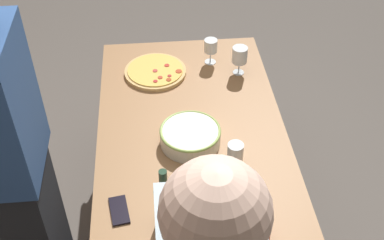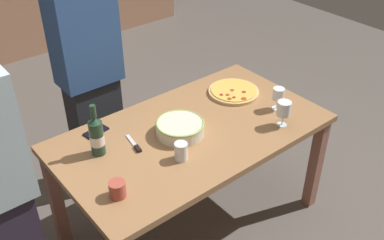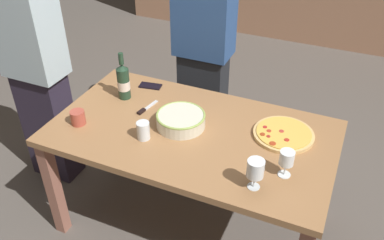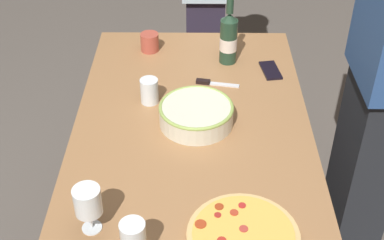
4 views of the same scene
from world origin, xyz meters
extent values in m
plane|color=#5A534C|center=(0.00, 0.00, 0.00)|extent=(8.00, 8.00, 0.00)
cube|color=#9A6C43|center=(0.00, 0.00, 0.73)|extent=(1.60, 0.90, 0.04)
cube|color=#99604E|center=(0.74, -0.40, 0.35)|extent=(0.07, 0.07, 0.71)
cube|color=#99604E|center=(-0.74, 0.40, 0.35)|extent=(0.07, 0.07, 0.71)
cube|color=#99604E|center=(0.74, 0.40, 0.35)|extent=(0.07, 0.07, 0.71)
cylinder|color=tan|center=(0.49, 0.16, 0.76)|extent=(0.34, 0.34, 0.02)
cylinder|color=gold|center=(0.49, 0.16, 0.77)|extent=(0.30, 0.30, 0.01)
cylinder|color=#A02720|center=(0.42, 0.08, 0.78)|extent=(0.02, 0.02, 0.00)
cylinder|color=#AC3921|center=(0.41, 0.13, 0.78)|extent=(0.03, 0.03, 0.00)
cylinder|color=#AF2623|center=(0.38, 0.16, 0.78)|extent=(0.02, 0.02, 0.00)
cylinder|color=#A7391A|center=(0.46, 0.03, 0.78)|extent=(0.04, 0.04, 0.00)
cylinder|color=#B42C1F|center=(0.52, 0.09, 0.78)|extent=(0.03, 0.03, 0.00)
cylinder|color=#9E3717|center=(0.38, 0.09, 0.78)|extent=(0.03, 0.03, 0.00)
cylinder|color=#B13B30|center=(0.47, 0.16, 0.78)|extent=(0.03, 0.03, 0.00)
cylinder|color=beige|center=(-0.08, 0.02, 0.79)|extent=(0.28, 0.28, 0.08)
torus|color=#95B355|center=(-0.08, 0.02, 0.82)|extent=(0.28, 0.28, 0.01)
cylinder|color=#213C29|center=(-0.53, 0.15, 0.85)|extent=(0.08, 0.08, 0.20)
cone|color=#213C29|center=(-0.53, 0.15, 0.97)|extent=(0.08, 0.08, 0.03)
cylinder|color=#213C29|center=(-0.53, 0.15, 1.02)|extent=(0.03, 0.03, 0.07)
cylinder|color=silver|center=(-0.53, 0.15, 0.84)|extent=(0.08, 0.08, 0.06)
cylinder|color=white|center=(0.56, -0.16, 0.75)|extent=(0.06, 0.06, 0.00)
cylinder|color=white|center=(0.56, -0.16, 0.79)|extent=(0.01, 0.01, 0.07)
cylinder|color=white|center=(0.56, -0.16, 0.86)|extent=(0.07, 0.07, 0.07)
cylinder|color=white|center=(0.45, -0.30, 0.75)|extent=(0.06, 0.06, 0.00)
cylinder|color=white|center=(0.45, -0.30, 0.79)|extent=(0.01, 0.01, 0.07)
cylinder|color=white|center=(0.45, -0.30, 0.87)|extent=(0.08, 0.08, 0.09)
cylinder|color=maroon|center=(0.45, -0.30, 0.84)|extent=(0.07, 0.07, 0.04)
cylinder|color=white|center=(-0.22, -0.17, 0.80)|extent=(0.07, 0.07, 0.10)
cylinder|color=#AF4939|center=(-0.63, -0.20, 0.79)|extent=(0.08, 0.08, 0.08)
cube|color=black|center=(-0.45, 0.34, 0.76)|extent=(0.15, 0.09, 0.01)
cube|color=silver|center=(-0.34, 0.13, 0.75)|extent=(0.04, 0.13, 0.01)
cube|color=black|center=(-0.35, 0.04, 0.76)|extent=(0.03, 0.06, 0.02)
cube|color=#212428|center=(-0.24, 0.76, 0.42)|extent=(0.34, 0.20, 0.84)
cube|color=#2C4E88|center=(-0.24, 0.76, 1.16)|extent=(0.40, 0.24, 0.63)
camera|label=1|loc=(-1.73, 0.16, 2.35)|focal=46.28mm
camera|label=2|loc=(-1.36, -1.66, 2.27)|focal=41.78mm
camera|label=3|loc=(0.76, -1.73, 2.15)|focal=38.84mm
camera|label=4|loc=(1.53, 0.02, 1.99)|focal=49.87mm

